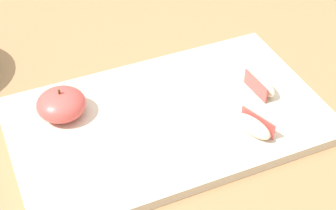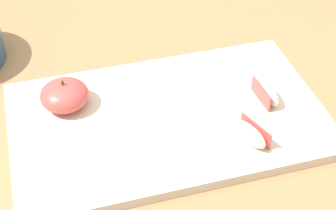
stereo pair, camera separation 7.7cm
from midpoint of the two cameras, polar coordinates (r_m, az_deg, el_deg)
dining_table at (r=0.93m, az=3.97°, el=-3.30°), size 1.19×0.80×0.73m
cutting_board at (r=0.78m, az=2.79°, el=-1.64°), size 0.46×0.28×0.02m
apple_half_skin_up at (r=0.79m, az=-8.30°, el=0.93°), size 0.07×0.07×0.05m
apple_wedge_left at (r=0.82m, az=13.18°, el=1.25°), size 0.03×0.06×0.03m
apple_wedge_right at (r=0.75m, az=11.70°, el=-3.15°), size 0.04×0.06×0.03m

